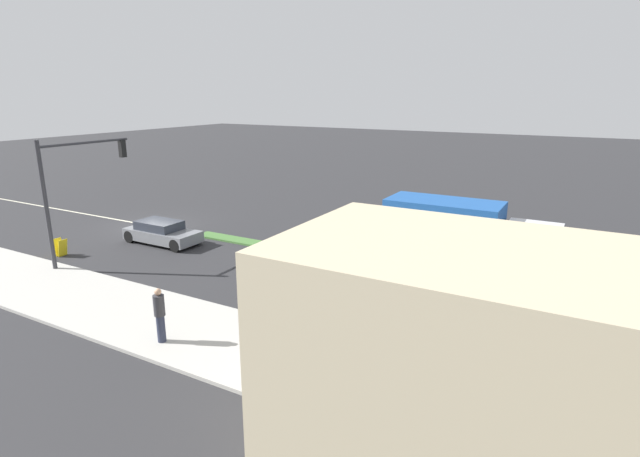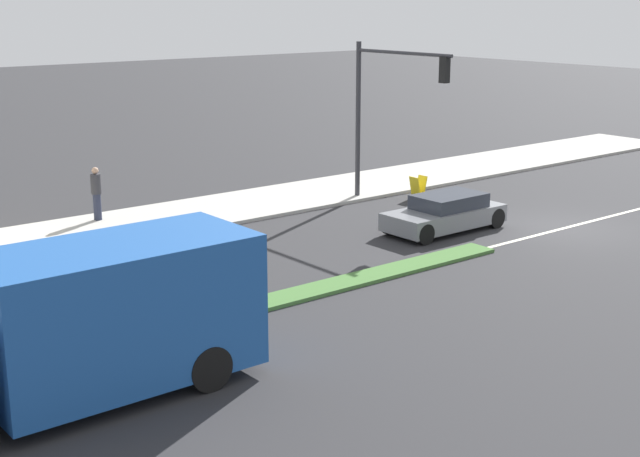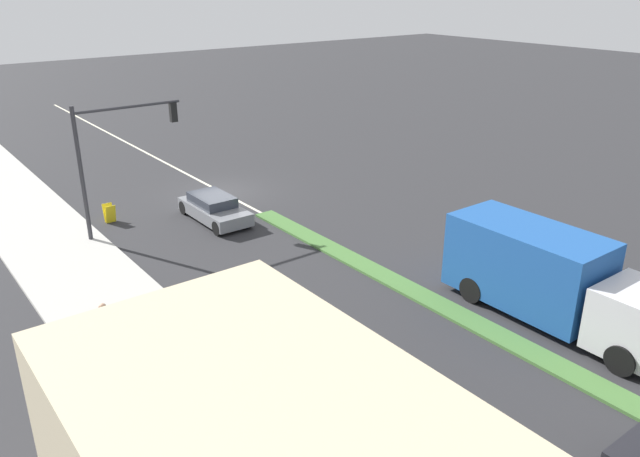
# 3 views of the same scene
# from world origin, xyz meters

# --- Properties ---
(ground_plane) EXTENTS (160.00, 160.00, 0.00)m
(ground_plane) POSITION_xyz_m (0.00, 18.00, 0.00)
(ground_plane) COLOR #2B2B2D
(lane_marking_center) EXTENTS (0.16, 60.00, 0.01)m
(lane_marking_center) POSITION_xyz_m (0.00, 0.00, 0.00)
(lane_marking_center) COLOR beige
(lane_marking_center) RESTS_ON ground
(traffic_signal_main) EXTENTS (4.59, 0.34, 5.60)m
(traffic_signal_main) POSITION_xyz_m (6.12, 2.34, 3.90)
(traffic_signal_main) COLOR #333338
(traffic_signal_main) RESTS_ON sidewalk_right
(pedestrian) EXTENTS (0.34, 0.34, 1.76)m
(pedestrian) POSITION_xyz_m (10.05, 11.52, 1.05)
(pedestrian) COLOR #282D42
(pedestrian) RESTS_ON sidewalk_right
(warning_aframe_sign) EXTENTS (0.45, 0.53, 0.84)m
(warning_aframe_sign) POSITION_xyz_m (6.10, 0.63, 0.43)
(warning_aframe_sign) COLOR yellow
(warning_aframe_sign) RESTS_ON ground
(delivery_truck) EXTENTS (2.44, 7.50, 2.87)m
(delivery_truck) POSITION_xyz_m (-2.20, 17.67, 1.47)
(delivery_truck) COLOR silver
(delivery_truck) RESTS_ON ground
(suv_grey) EXTENTS (1.73, 4.10, 1.18)m
(suv_grey) POSITION_xyz_m (2.20, 3.31, 0.58)
(suv_grey) COLOR slate
(suv_grey) RESTS_ON ground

